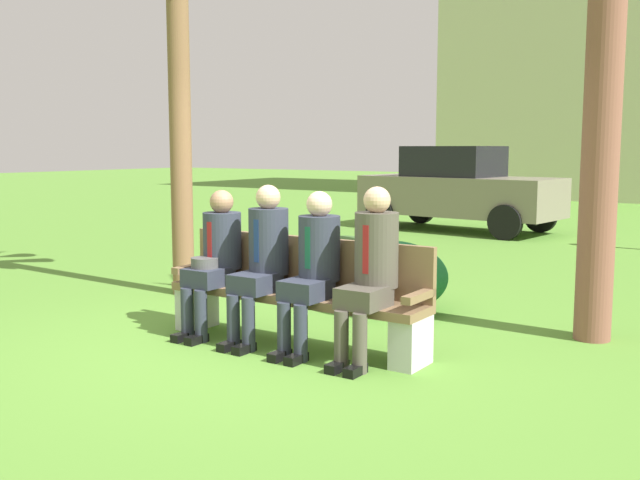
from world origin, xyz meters
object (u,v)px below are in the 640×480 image
(park_bench, at_px, (298,293))
(shrub_near_bench, at_px, (345,267))
(parked_car_near, at_px, (458,189))
(seated_man_leftmost, at_px, (215,255))
(seated_man_centerright, at_px, (313,263))
(seated_man_centerleft, at_px, (263,256))
(shrub_mid_lawn, at_px, (392,276))
(seated_man_rightmost, at_px, (371,266))

(park_bench, distance_m, shrub_near_bench, 1.92)
(parked_car_near, bearing_deg, seated_man_leftmost, -80.54)
(parked_car_near, bearing_deg, shrub_near_bench, -76.78)
(seated_man_leftmost, height_order, seated_man_centerright, seated_man_centerright)
(seated_man_centerleft, height_order, shrub_near_bench, seated_man_centerleft)
(shrub_mid_lawn, bearing_deg, seated_man_rightmost, -67.14)
(seated_man_leftmost, xyz_separation_m, seated_man_centerleft, (0.52, 0.01, 0.03))
(parked_car_near, bearing_deg, seated_man_centerright, -74.09)
(park_bench, relative_size, shrub_mid_lawn, 2.09)
(seated_man_centerright, distance_m, seated_man_rightmost, 0.53)
(seated_man_centerleft, relative_size, parked_car_near, 0.33)
(seated_man_centerright, xyz_separation_m, parked_car_near, (-2.51, 8.81, 0.11))
(parked_car_near, bearing_deg, shrub_mid_lawn, -71.86)
(shrub_near_bench, bearing_deg, seated_man_centerleft, -79.00)
(seated_man_leftmost, bearing_deg, seated_man_rightmost, 0.48)
(park_bench, relative_size, shrub_near_bench, 2.15)
(seated_man_leftmost, xyz_separation_m, shrub_near_bench, (0.15, 1.95, -0.37))
(seated_man_centerright, height_order, shrub_mid_lawn, seated_man_centerright)
(seated_man_centerleft, bearing_deg, parked_car_near, 102.74)
(parked_car_near, bearing_deg, seated_man_rightmost, -70.94)
(seated_man_leftmost, relative_size, seated_man_rightmost, 0.94)
(seated_man_centerleft, bearing_deg, seated_man_leftmost, -178.72)
(seated_man_centerright, height_order, seated_man_rightmost, seated_man_rightmost)
(seated_man_centerright, bearing_deg, shrub_mid_lawn, 95.97)
(seated_man_rightmost, relative_size, shrub_near_bench, 1.22)
(seated_man_leftmost, distance_m, shrub_near_bench, 1.99)
(shrub_mid_lawn, relative_size, parked_car_near, 0.28)
(seated_man_centerleft, bearing_deg, seated_man_centerright, -0.38)
(seated_man_rightmost, bearing_deg, seated_man_centerleft, -179.92)
(seated_man_rightmost, distance_m, shrub_mid_lawn, 1.87)
(seated_man_rightmost, distance_m, parked_car_near, 9.32)
(seated_man_rightmost, bearing_deg, shrub_mid_lawn, 112.86)
(parked_car_near, bearing_deg, seated_man_centerleft, -77.26)
(shrub_near_bench, bearing_deg, seated_man_rightmost, -53.55)
(seated_man_centerleft, height_order, seated_man_centerright, seated_man_centerleft)
(park_bench, height_order, seated_man_rightmost, seated_man_rightmost)
(seated_man_rightmost, bearing_deg, shrub_near_bench, 126.45)
(shrub_mid_lawn, bearing_deg, shrub_near_bench, 160.54)
(shrub_near_bench, bearing_deg, park_bench, -70.24)
(seated_man_centerright, relative_size, parked_car_near, 0.32)
(park_bench, bearing_deg, parked_car_near, 104.62)
(seated_man_centerright, relative_size, shrub_near_bench, 1.17)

